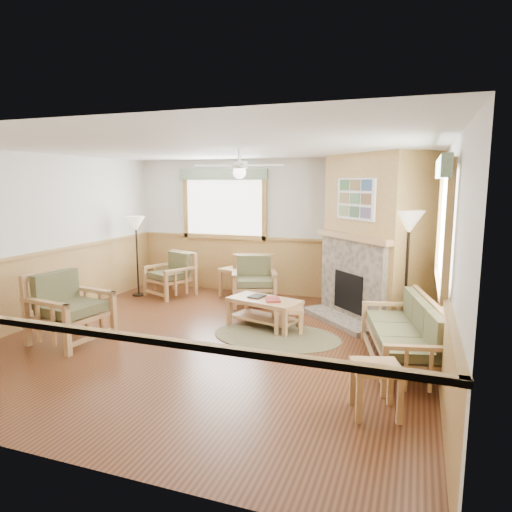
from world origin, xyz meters
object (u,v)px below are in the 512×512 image
(sofa, at_px, (401,334))
(floor_lamp_right, at_px, (407,273))
(coffee_table, at_px, (264,313))
(armchair_left, at_px, (70,308))
(armchair_back_left, at_px, (170,275))
(footstool, at_px, (287,319))
(floor_lamp_left, at_px, (137,256))
(end_table_sofa, at_px, (375,389))
(end_table_chairs, at_px, (235,282))
(armchair_back_right, at_px, (254,281))

(sofa, height_order, floor_lamp_right, floor_lamp_right)
(coffee_table, distance_m, floor_lamp_right, 2.22)
(coffee_table, xyz_separation_m, floor_lamp_right, (2.08, 0.35, 0.70))
(armchair_left, distance_m, floor_lamp_right, 4.85)
(armchair_back_left, xyz_separation_m, footstool, (2.80, -1.35, -0.24))
(armchair_back_left, height_order, armchair_left, armchair_left)
(coffee_table, distance_m, footstool, 0.41)
(coffee_table, xyz_separation_m, floor_lamp_left, (-3.02, 1.05, 0.57))
(armchair_left, distance_m, end_table_sofa, 4.31)
(end_table_sofa, height_order, floor_lamp_left, floor_lamp_left)
(end_table_chairs, xyz_separation_m, end_table_sofa, (3.06, -3.89, -0.03))
(coffee_table, relative_size, end_table_chairs, 1.99)
(coffee_table, distance_m, end_table_chairs, 2.04)
(coffee_table, xyz_separation_m, footstool, (0.40, -0.11, -0.03))
(end_table_sofa, xyz_separation_m, floor_lamp_right, (0.18, 2.58, 0.67))
(armchair_left, bearing_deg, floor_lamp_left, 22.65)
(floor_lamp_left, bearing_deg, footstool, -18.75)
(sofa, relative_size, floor_lamp_left, 1.13)
(end_table_sofa, bearing_deg, coffee_table, 130.34)
(armchair_left, distance_m, coffee_table, 2.85)
(armchair_left, relative_size, end_table_chairs, 1.77)
(end_table_chairs, bearing_deg, floor_lamp_right, -21.97)
(floor_lamp_right, bearing_deg, footstool, -164.71)
(sofa, bearing_deg, floor_lamp_left, -124.51)
(coffee_table, relative_size, end_table_sofa, 2.20)
(sofa, relative_size, coffee_table, 1.61)
(end_table_chairs, height_order, end_table_sofa, end_table_chairs)
(footstool, height_order, floor_lamp_right, floor_lamp_right)
(end_table_chairs, bearing_deg, armchair_back_right, -38.84)
(armchair_back_right, xyz_separation_m, armchair_left, (-1.75, -2.78, 0.05))
(armchair_back_right, relative_size, footstool, 2.02)
(coffee_table, distance_m, end_table_sofa, 2.92)
(end_table_chairs, bearing_deg, coffee_table, -54.80)
(floor_lamp_left, bearing_deg, end_table_chairs, 18.24)
(sofa, distance_m, armchair_back_left, 4.96)
(floor_lamp_left, bearing_deg, sofa, -21.02)
(floor_lamp_left, relative_size, floor_lamp_right, 0.86)
(end_table_chairs, bearing_deg, end_table_sofa, -51.77)
(footstool, bearing_deg, floor_lamp_left, 161.25)
(armchair_back_right, height_order, armchair_left, armchair_left)
(armchair_left, distance_m, footstool, 3.14)
(sofa, bearing_deg, armchair_back_left, -129.09)
(footstool, bearing_deg, armchair_left, -152.04)
(armchair_back_right, relative_size, coffee_table, 0.79)
(end_table_sofa, relative_size, footstool, 1.15)
(floor_lamp_left, bearing_deg, end_table_sofa, -33.73)
(sofa, height_order, end_table_chairs, sofa)
(sofa, xyz_separation_m, armchair_back_left, (-4.48, 2.15, 0.02))
(armchair_back_left, bearing_deg, floor_lamp_right, 12.39)
(end_table_chairs, height_order, footstool, end_table_chairs)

